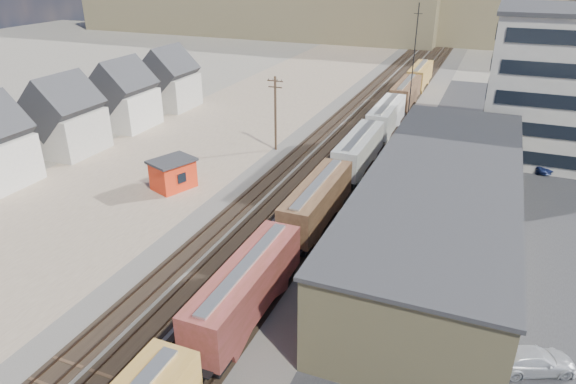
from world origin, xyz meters
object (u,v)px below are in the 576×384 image
at_px(maintenance_shed, 173,174).
at_px(parked_car_silver, 533,361).
at_px(utility_pole_north, 275,112).
at_px(parked_car_blue, 535,163).
at_px(freight_train, 340,172).

relative_size(maintenance_shed, parked_car_silver, 1.08).
bearing_deg(parked_car_silver, utility_pole_north, 21.14).
xyz_separation_m(utility_pole_north, parked_car_silver, (31.33, -31.23, -4.53)).
bearing_deg(utility_pole_north, parked_car_blue, 10.14).
bearing_deg(utility_pole_north, freight_train, -41.15).
bearing_deg(freight_train, parked_car_blue, 39.49).
distance_m(freight_train, parked_car_blue, 26.08).
height_order(utility_pole_north, parked_car_blue, utility_pole_north).
distance_m(parked_car_silver, parked_car_blue, 37.03).
bearing_deg(maintenance_shed, parked_car_blue, 29.66).
bearing_deg(freight_train, maintenance_shed, -164.05).
height_order(utility_pole_north, maintenance_shed, utility_pole_north).
height_order(maintenance_shed, parked_car_silver, maintenance_shed).
distance_m(utility_pole_north, maintenance_shed, 17.25).
height_order(freight_train, parked_car_blue, freight_train).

